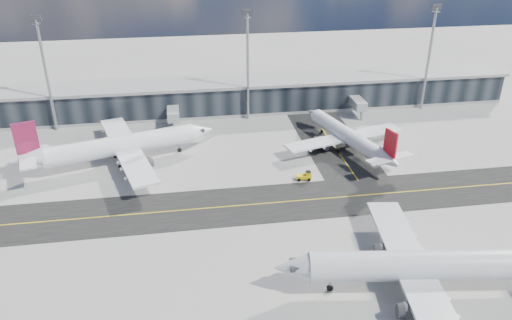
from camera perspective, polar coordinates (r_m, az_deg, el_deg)
The scene contains 9 objects.
ground at distance 94.26m, azimuth 3.22°, elevation -6.09°, with size 300.00×300.00×0.00m, color gray.
taxiway_lanes at distance 103.98m, azimuth 4.13°, elevation -2.73°, with size 180.00×63.00×0.03m.
terminal_concourse at distance 141.41m, azimuth -1.29°, elevation 7.35°, with size 152.00×19.80×8.80m.
floodlight_masts at distance 131.37m, azimuth -0.95°, elevation 11.10°, with size 102.50×0.70×28.90m.
airliner_af at distance 114.25m, azimuth -15.47°, elevation 1.57°, with size 43.20×37.20×12.99m.
airliner_redtail at distance 118.71m, azimuth 10.49°, elevation 2.68°, with size 30.45×35.35×10.64m.
airliner_near at distance 78.68m, azimuth 19.00°, elevation -11.37°, with size 44.84×38.35×13.28m.
baggage_tug at distance 105.28m, azimuth 5.64°, elevation -1.80°, with size 3.26×1.96×1.93m.
service_van at distance 122.18m, azimuth 7.32°, elevation 2.18°, with size 2.30×5.00×1.39m, color white.
Camera 1 is at (-17.38, -77.29, 51.08)m, focal length 35.00 mm.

